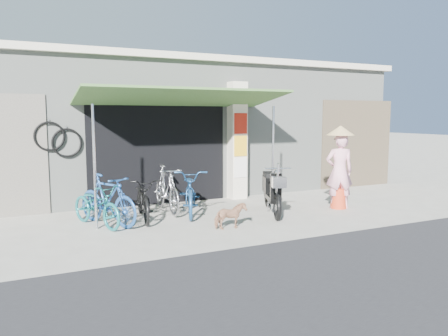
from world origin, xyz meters
name	(u,v)px	position (x,y,z in m)	size (l,w,h in m)	color
ground	(254,221)	(0.00, 0.00, 0.00)	(80.00, 80.00, 0.00)	#A39E93
bicycle_shop	(172,126)	(0.00, 5.09, 1.83)	(12.30, 5.30, 3.66)	gray
shop_pillar	(237,141)	(0.85, 2.45, 1.50)	(0.42, 0.44, 3.00)	beige
awning	(183,99)	(-0.90, 1.63, 2.51)	(4.60, 1.88, 2.72)	#3B622C
neighbour_right	(357,144)	(5.00, 2.59, 1.30)	(2.60, 0.06, 2.60)	brown
bike_teal	(97,205)	(-2.95, 0.96, 0.42)	(0.56, 1.60, 0.84)	#186B6E
bike_blue	(108,200)	(-2.74, 0.98, 0.50)	(0.47, 1.68, 1.01)	#1F4C90
bike_black	(143,199)	(-1.99, 1.10, 0.45)	(0.59, 1.70, 0.89)	black
bike_silver	(166,189)	(-1.34, 1.60, 0.53)	(0.49, 1.75, 1.05)	#A3A2A6
bike_navy	(190,191)	(-0.93, 1.18, 0.51)	(0.67, 1.93, 1.02)	navy
street_dog	(230,216)	(-0.71, -0.35, 0.25)	(0.27, 0.60, 0.51)	#A58257
moped	(272,191)	(0.75, 0.53, 0.50)	(0.93, 1.84, 1.09)	black
nun	(339,168)	(2.41, 0.28, 0.94)	(0.75, 0.64, 1.92)	pink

